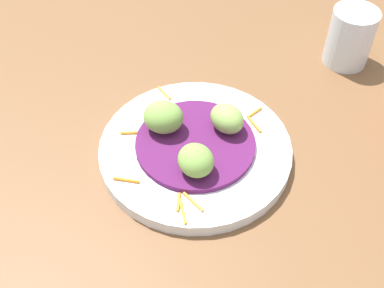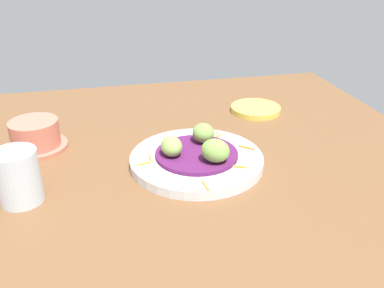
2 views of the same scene
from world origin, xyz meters
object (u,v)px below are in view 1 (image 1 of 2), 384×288
object	(u,v)px
main_plate	(195,150)
guac_scoop_center	(163,117)
guac_scoop_left	(227,119)
guac_scoop_right	(196,160)
water_glass	(350,37)

from	to	relation	value
main_plate	guac_scoop_center	world-z (taller)	guac_scoop_center
guac_scoop_left	guac_scoop_right	distance (cm)	8.63
guac_scoop_center	water_glass	distance (cm)	34.64
guac_scoop_left	guac_scoop_center	xyz separation A→B (cm)	(-7.53, 4.20, 0.32)
main_plate	water_glass	size ratio (longest dim) A/B	2.80
guac_scoop_left	guac_scoop_center	world-z (taller)	guac_scoop_center
main_plate	guac_scoop_center	bearing A→B (deg)	120.84
guac_scoop_left	guac_scoop_right	size ratio (longest dim) A/B	1.03
guac_scoop_center	water_glass	bearing A→B (deg)	2.64
main_plate	guac_scoop_right	world-z (taller)	guac_scoop_right
guac_scoop_left	guac_scoop_center	distance (cm)	8.63
main_plate	water_glass	xyz separation A→B (cm)	(32.05, 5.87, 3.77)
guac_scoop_left	guac_scoop_right	world-z (taller)	guac_scoop_right
guac_scoop_right	water_glass	distance (cm)	35.96
guac_scoop_left	guac_scoop_right	xyz separation A→B (cm)	(-7.41, -4.42, 0.08)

